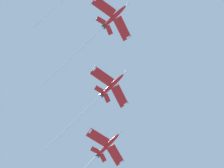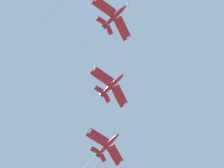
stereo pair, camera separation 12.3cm
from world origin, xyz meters
The scene contains 3 objects.
jet_second centered at (24.38, -12.62, 111.66)m, with size 40.90×19.99×16.93m.
jet_third centered at (37.40, -32.74, 105.36)m, with size 39.13×20.04×16.64m.
jet_fourth centered at (53.35, -51.31, 98.49)m, with size 38.26×20.00×16.10m.
Camera 2 is at (10.31, 2.54, 1.75)m, focal length 47.39 mm.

